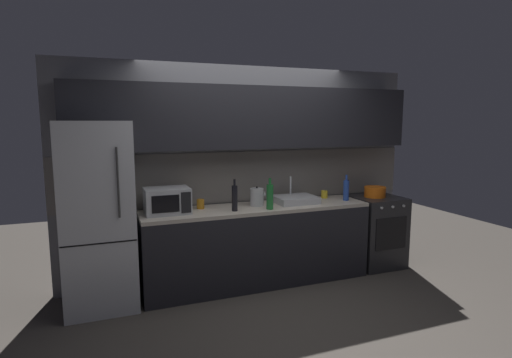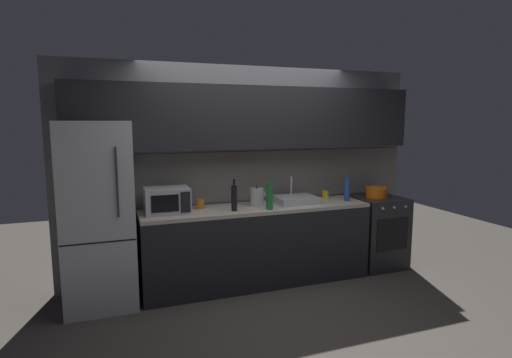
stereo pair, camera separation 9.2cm
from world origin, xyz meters
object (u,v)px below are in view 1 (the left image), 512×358
(microwave, at_px, (167,201))
(wine_bottle_green, at_px, (270,196))
(mug_yellow, at_px, (324,194))
(refrigerator, at_px, (98,216))
(wine_bottle_dark, at_px, (235,198))
(oven_range, at_px, (375,231))
(wine_bottle_blue, at_px, (346,190))
(cooking_pot, at_px, (375,192))
(kettle, at_px, (257,197))
(mug_amber, at_px, (200,204))

(microwave, height_order, wine_bottle_green, wine_bottle_green)
(wine_bottle_green, relative_size, mug_yellow, 3.75)
(wine_bottle_green, xyz_separation_m, mug_yellow, (0.90, 0.36, -0.10))
(refrigerator, xyz_separation_m, mug_yellow, (2.66, 0.17, 0.01))
(wine_bottle_dark, bearing_deg, refrigerator, 174.46)
(refrigerator, xyz_separation_m, wine_bottle_dark, (1.37, -0.13, 0.11))
(refrigerator, bearing_deg, wine_bottle_green, -6.09)
(wine_bottle_dark, height_order, mug_yellow, wine_bottle_dark)
(wine_bottle_green, bearing_deg, wine_bottle_dark, 171.96)
(oven_range, xyz_separation_m, wine_bottle_blue, (-0.50, -0.05, 0.58))
(wine_bottle_blue, bearing_deg, refrigerator, 178.87)
(wine_bottle_green, xyz_separation_m, cooking_pot, (1.54, 0.19, -0.08))
(kettle, distance_m, mug_yellow, 0.98)
(wine_bottle_green, distance_m, cooking_pot, 1.55)
(cooking_pot, bearing_deg, oven_range, -2.48)
(wine_bottle_dark, distance_m, wine_bottle_green, 0.39)
(oven_range, bearing_deg, kettle, 178.72)
(mug_yellow, bearing_deg, wine_bottle_dark, -166.56)
(cooking_pot, bearing_deg, mug_yellow, 164.66)
(wine_bottle_blue, distance_m, cooking_pot, 0.48)
(wine_bottle_blue, distance_m, mug_amber, 1.78)
(oven_range, xyz_separation_m, microwave, (-2.65, 0.02, 0.58))
(mug_amber, bearing_deg, wine_bottle_green, -23.46)
(oven_range, bearing_deg, mug_amber, 177.01)
(kettle, bearing_deg, wine_bottle_blue, -4.60)
(wine_bottle_blue, bearing_deg, mug_amber, 174.41)
(wine_bottle_dark, bearing_deg, oven_range, 3.86)
(refrigerator, height_order, microwave, refrigerator)
(wine_bottle_green, bearing_deg, mug_yellow, 21.93)
(refrigerator, xyz_separation_m, mug_amber, (1.06, 0.12, 0.02))
(oven_range, height_order, wine_bottle_blue, wine_bottle_blue)
(oven_range, xyz_separation_m, wine_bottle_green, (-1.57, -0.19, 0.59))
(kettle, height_order, mug_amber, kettle)
(wine_bottle_blue, bearing_deg, microwave, 178.02)
(kettle, xyz_separation_m, mug_amber, (-0.64, 0.08, -0.05))
(wine_bottle_green, distance_m, mug_amber, 0.77)
(oven_range, distance_m, wine_bottle_blue, 0.77)
(kettle, bearing_deg, mug_yellow, 8.21)
(microwave, bearing_deg, mug_amber, 14.66)
(oven_range, relative_size, microwave, 1.96)
(refrigerator, height_order, wine_bottle_green, refrigerator)
(kettle, distance_m, wine_bottle_green, 0.24)
(refrigerator, distance_m, kettle, 1.70)
(mug_amber, distance_m, mug_yellow, 1.60)
(microwave, distance_m, wine_bottle_green, 1.10)
(wine_bottle_blue, bearing_deg, wine_bottle_dark, -176.95)
(microwave, bearing_deg, kettle, 0.94)
(kettle, height_order, mug_yellow, kettle)
(wine_bottle_blue, xyz_separation_m, cooking_pot, (0.47, 0.06, -0.06))
(wine_bottle_green, height_order, wine_bottle_blue, wine_bottle_green)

